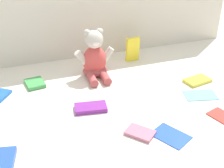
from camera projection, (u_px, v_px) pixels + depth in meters
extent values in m
plane|color=silver|center=(104.00, 93.00, 1.38)|extent=(3.20, 3.20, 0.00)
cube|color=beige|center=(78.00, 3.00, 1.58)|extent=(1.78, 0.03, 0.60)
ellipsoid|color=#D84C47|center=(95.00, 61.00, 1.49)|extent=(0.12, 0.09, 0.15)
ellipsoid|color=#B24C4C|center=(95.00, 70.00, 1.52)|extent=(0.13, 0.10, 0.05)
sphere|color=beige|center=(94.00, 39.00, 1.44)|extent=(0.09, 0.09, 0.09)
ellipsoid|color=white|center=(96.00, 43.00, 1.41)|extent=(0.04, 0.03, 0.03)
sphere|color=beige|center=(87.00, 33.00, 1.42)|extent=(0.03, 0.03, 0.03)
sphere|color=beige|center=(100.00, 31.00, 1.43)|extent=(0.03, 0.03, 0.03)
cylinder|color=beige|center=(82.00, 58.00, 1.46)|extent=(0.07, 0.04, 0.08)
cylinder|color=beige|center=(107.00, 55.00, 1.49)|extent=(0.07, 0.04, 0.08)
cylinder|color=#B24C4C|center=(92.00, 80.00, 1.45)|extent=(0.04, 0.09, 0.04)
cylinder|color=#B24C4C|center=(106.00, 78.00, 1.46)|extent=(0.04, 0.09, 0.04)
cube|color=blue|center=(4.00, 160.00, 1.00)|extent=(0.09, 0.12, 0.02)
cube|color=#C93C32|center=(222.00, 116.00, 1.22)|extent=(0.10, 0.12, 0.01)
cube|color=#B86880|center=(140.00, 133.00, 1.12)|extent=(0.12, 0.12, 0.01)
cube|color=#7E288D|center=(91.00, 108.00, 1.26)|extent=(0.14, 0.09, 0.02)
cube|color=#77BBD1|center=(200.00, 95.00, 1.36)|extent=(0.16, 0.12, 0.01)
cube|color=gold|center=(197.00, 80.00, 1.47)|extent=(0.13, 0.10, 0.01)
cube|color=yellow|center=(133.00, 49.00, 1.64)|extent=(0.08, 0.03, 0.13)
cube|color=#40974B|center=(35.00, 83.00, 1.44)|extent=(0.09, 0.11, 0.02)
cube|color=blue|center=(171.00, 135.00, 1.12)|extent=(0.14, 0.16, 0.01)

